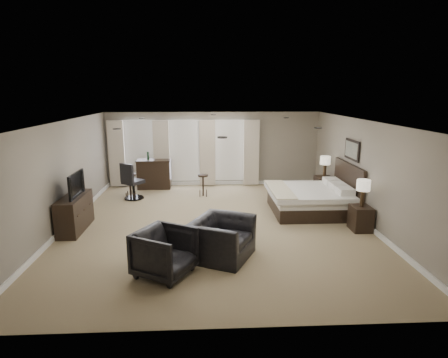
{
  "coord_description": "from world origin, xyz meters",
  "views": [
    {
      "loc": [
        -0.27,
        -8.94,
        3.29
      ],
      "look_at": [
        0.2,
        0.4,
        1.1
      ],
      "focal_mm": 30.0,
      "sensor_mm": 36.0,
      "label": 1
    }
  ],
  "objects_px": {
    "lamp_near": "(363,193)",
    "dresser": "(75,213)",
    "nightstand_near": "(361,218)",
    "lamp_far": "(325,167)",
    "desk_chair": "(133,181)",
    "armchair_far": "(165,250)",
    "armchair_near": "(222,232)",
    "tv": "(73,194)",
    "nightstand_far": "(324,187)",
    "bed": "(309,188)",
    "bar_stool_right": "(203,185)",
    "bar_stool_left": "(130,186)",
    "bar_counter": "(154,174)"
  },
  "relations": [
    {
      "from": "tv",
      "to": "armchair_near",
      "type": "bearing_deg",
      "value": -116.37
    },
    {
      "from": "lamp_far",
      "to": "desk_chair",
      "type": "xyz_separation_m",
      "value": [
        -6.0,
        0.13,
        -0.42
      ]
    },
    {
      "from": "lamp_near",
      "to": "armchair_near",
      "type": "distance_m",
      "value": 3.71
    },
    {
      "from": "armchair_far",
      "to": "tv",
      "type": "bearing_deg",
      "value": 74.24
    },
    {
      "from": "nightstand_near",
      "to": "dresser",
      "type": "xyz_separation_m",
      "value": [
        -6.92,
        0.38,
        0.12
      ]
    },
    {
      "from": "nightstand_near",
      "to": "lamp_near",
      "type": "distance_m",
      "value": 0.63
    },
    {
      "from": "lamp_near",
      "to": "armchair_near",
      "type": "xyz_separation_m",
      "value": [
        -3.43,
        -1.35,
        -0.39
      ]
    },
    {
      "from": "nightstand_near",
      "to": "dresser",
      "type": "height_order",
      "value": "dresser"
    },
    {
      "from": "armchair_near",
      "to": "desk_chair",
      "type": "bearing_deg",
      "value": 56.24
    },
    {
      "from": "lamp_near",
      "to": "armchair_near",
      "type": "relative_size",
      "value": 0.53
    },
    {
      "from": "dresser",
      "to": "bar_stool_left",
      "type": "distance_m",
      "value": 2.82
    },
    {
      "from": "nightstand_far",
      "to": "dresser",
      "type": "relative_size",
      "value": 0.46
    },
    {
      "from": "tv",
      "to": "nightstand_near",
      "type": "bearing_deg",
      "value": -93.13
    },
    {
      "from": "bed",
      "to": "bar_stool_left",
      "type": "bearing_deg",
      "value": 162.7
    },
    {
      "from": "nightstand_near",
      "to": "tv",
      "type": "relative_size",
      "value": 0.59
    },
    {
      "from": "bar_counter",
      "to": "lamp_near",
      "type": "bearing_deg",
      "value": -38.27
    },
    {
      "from": "lamp_far",
      "to": "bar_stool_right",
      "type": "xyz_separation_m",
      "value": [
        -3.82,
        0.35,
        -0.65
      ]
    },
    {
      "from": "bar_counter",
      "to": "bar_stool_left",
      "type": "xyz_separation_m",
      "value": [
        -0.58,
        -1.28,
        -0.11
      ]
    },
    {
      "from": "nightstand_near",
      "to": "armchair_near",
      "type": "height_order",
      "value": "armchair_near"
    },
    {
      "from": "lamp_far",
      "to": "bar_stool_right",
      "type": "bearing_deg",
      "value": 174.71
    },
    {
      "from": "lamp_near",
      "to": "bar_stool_left",
      "type": "distance_m",
      "value": 6.86
    },
    {
      "from": "nightstand_near",
      "to": "bed",
      "type": "bearing_deg",
      "value": 121.54
    },
    {
      "from": "nightstand_near",
      "to": "desk_chair",
      "type": "distance_m",
      "value": 6.73
    },
    {
      "from": "armchair_far",
      "to": "bar_stool_right",
      "type": "relative_size",
      "value": 1.36
    },
    {
      "from": "armchair_far",
      "to": "lamp_far",
      "type": "bearing_deg",
      "value": -12.79
    },
    {
      "from": "nightstand_far",
      "to": "armchair_near",
      "type": "xyz_separation_m",
      "value": [
        -3.43,
        -4.25,
        0.21
      ]
    },
    {
      "from": "bar_stool_left",
      "to": "armchair_near",
      "type": "bearing_deg",
      "value": -58.88
    },
    {
      "from": "lamp_far",
      "to": "nightstand_near",
      "type": "bearing_deg",
      "value": -90.0
    },
    {
      "from": "lamp_near",
      "to": "desk_chair",
      "type": "distance_m",
      "value": 6.73
    },
    {
      "from": "tv",
      "to": "desk_chair",
      "type": "bearing_deg",
      "value": -19.13
    },
    {
      "from": "bar_stool_right",
      "to": "nightstand_far",
      "type": "bearing_deg",
      "value": -5.29
    },
    {
      "from": "lamp_near",
      "to": "dresser",
      "type": "distance_m",
      "value": 6.95
    },
    {
      "from": "tv",
      "to": "armchair_far",
      "type": "distance_m",
      "value": 3.46
    },
    {
      "from": "bar_counter",
      "to": "tv",
      "type": "bearing_deg",
      "value": -109.36
    },
    {
      "from": "bar_counter",
      "to": "desk_chair",
      "type": "xyz_separation_m",
      "value": [
        -0.48,
        -1.32,
        0.07
      ]
    },
    {
      "from": "dresser",
      "to": "desk_chair",
      "type": "bearing_deg",
      "value": 70.87
    },
    {
      "from": "nightstand_near",
      "to": "lamp_far",
      "type": "relative_size",
      "value": 0.91
    },
    {
      "from": "nightstand_near",
      "to": "lamp_near",
      "type": "xyz_separation_m",
      "value": [
        0.0,
        0.0,
        0.63
      ]
    },
    {
      "from": "lamp_far",
      "to": "desk_chair",
      "type": "distance_m",
      "value": 6.01
    },
    {
      "from": "lamp_near",
      "to": "armchair_far",
      "type": "bearing_deg",
      "value": -155.42
    },
    {
      "from": "armchair_far",
      "to": "desk_chair",
      "type": "xyz_separation_m",
      "value": [
        -1.5,
        5.09,
        0.1
      ]
    },
    {
      "from": "nightstand_far",
      "to": "bar_stool_left",
      "type": "distance_m",
      "value": 6.11
    },
    {
      "from": "dresser",
      "to": "tv",
      "type": "distance_m",
      "value": 0.49
    },
    {
      "from": "bar_stool_right",
      "to": "armchair_far",
      "type": "bearing_deg",
      "value": -97.25
    },
    {
      "from": "bed",
      "to": "tv",
      "type": "distance_m",
      "value": 6.13
    },
    {
      "from": "nightstand_far",
      "to": "lamp_near",
      "type": "relative_size",
      "value": 1.02
    },
    {
      "from": "tv",
      "to": "armchair_near",
      "type": "xyz_separation_m",
      "value": [
        3.49,
        -1.73,
        -0.37
      ]
    },
    {
      "from": "bed",
      "to": "nightstand_far",
      "type": "bearing_deg",
      "value": 58.46
    },
    {
      "from": "desk_chair",
      "to": "lamp_near",
      "type": "bearing_deg",
      "value": -171.78
    },
    {
      "from": "desk_chair",
      "to": "armchair_far",
      "type": "bearing_deg",
      "value": 141.44
    }
  ]
}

